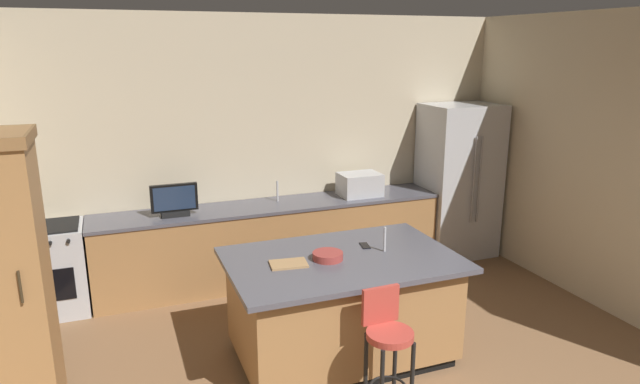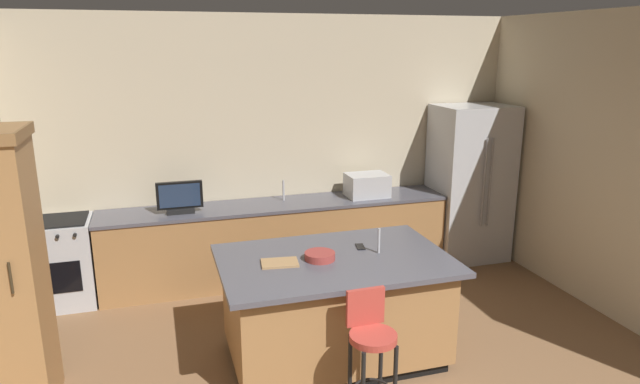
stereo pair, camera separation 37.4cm
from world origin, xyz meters
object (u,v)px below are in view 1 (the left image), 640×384
kitchen_island (341,307)px  tv_monitor (174,201)px  cell_phone (365,246)px  cutting_board (289,264)px  range_oven (49,270)px  refrigerator (458,181)px  bar_stool_center (387,343)px  tv_remote (326,259)px  microwave (360,184)px  fruit_bowl (328,256)px

kitchen_island → tv_monitor: bearing=123.2°
tv_monitor → cell_phone: bearing=-47.6°
tv_monitor → cutting_board: size_ratio=1.62×
range_oven → cutting_board: (1.96, -1.81, 0.47)m
refrigerator → cell_phone: refrigerator is taller
bar_stool_center → tv_remote: bar_stool_center is taller
kitchen_island → microwave: size_ratio=4.01×
tv_remote → cutting_board: (-0.32, 0.00, -0.00)m
tv_remote → cutting_board: size_ratio=0.57×
kitchen_island → refrigerator: (2.36, 1.78, 0.50)m
cell_phone → microwave: bearing=77.5°
range_oven → tv_remote: 2.96m
range_oven → tv_monitor: size_ratio=1.91×
refrigerator → range_oven: refrigerator is taller
fruit_bowl → tv_remote: (-0.02, -0.00, -0.02)m
fruit_bowl → cell_phone: fruit_bowl is taller
microwave → bar_stool_center: (-1.00, -2.66, -0.46)m
refrigerator → cutting_board: size_ratio=6.49×
kitchen_island → cutting_board: (-0.47, 0.00, 0.46)m
kitchen_island → bar_stool_center: (-0.00, -0.84, 0.11)m
kitchen_island → fruit_bowl: bearing=179.0°
kitchen_island → fruit_bowl: size_ratio=7.54×
tv_remote → cutting_board: bearing=-135.0°
microwave → fruit_bowl: (-1.13, -1.82, -0.08)m
tv_monitor → tv_remote: tv_monitor is taller
range_oven → microwave: size_ratio=1.92×
fruit_bowl → tv_monitor: bearing=120.2°
cutting_board → tv_monitor: bearing=111.3°
microwave → bar_stool_center: size_ratio=0.50×
range_oven → tv_remote: tv_remote is taller
refrigerator → cell_phone: 2.61m
fruit_bowl → tv_remote: 0.03m
cell_phone → fruit_bowl: bearing=-146.8°
microwave → fruit_bowl: microwave is taller
kitchen_island → bar_stool_center: 0.85m
tv_monitor → fruit_bowl: bearing=-59.8°
tv_monitor → cutting_board: tv_monitor is taller
microwave → cutting_board: microwave is taller
microwave → cutting_board: bearing=-129.0°
range_oven → cutting_board: 2.71m
refrigerator → fruit_bowl: size_ratio=7.60×
range_oven → fruit_bowl: (2.30, -1.82, 0.50)m
range_oven → bar_stool_center: bearing=-47.7°
fruit_bowl → cutting_board: fruit_bowl is taller
tv_monitor → fruit_bowl: size_ratio=1.90×
bar_stool_center → fruit_bowl: bearing=96.9°
kitchen_island → refrigerator: size_ratio=0.99×
microwave → cell_phone: microwave is taller
range_oven → cutting_board: cutting_board is taller
refrigerator → tv_monitor: 3.52m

